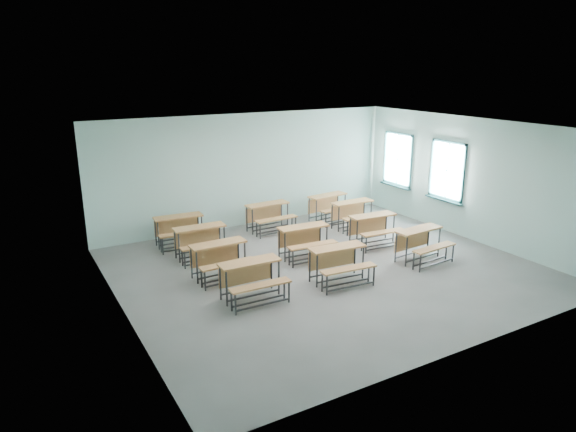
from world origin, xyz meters
The scene contains 12 objects.
room centered at (0.08, 0.03, 1.60)m, with size 9.04×8.04×3.24m.
desk_unit_r0c0 centered at (-2.15, -0.57, 0.52)m, with size 1.25×0.85×0.77m.
desk_unit_r0c1 centered at (-0.17, -0.73, 0.52)m, with size 1.29×0.93×0.77m.
desk_unit_r0c2 centered at (2.23, -0.68, 0.52)m, with size 1.29×0.92×0.77m.
desk_unit_r1c0 centered at (-2.27, 0.75, 0.52)m, with size 1.25×0.85×0.77m.
desk_unit_r1c1 centered at (-0.04, 0.86, 0.52)m, with size 1.29×0.91×0.77m.
desk_unit_r1c2 centered at (2.01, 0.78, 0.52)m, with size 1.29×0.92×0.77m.
desk_unit_r2c0 centered at (-2.21, 2.06, 0.52)m, with size 1.26×0.87×0.77m.
desk_unit_r2c2 centered at (2.37, 2.14, 0.52)m, with size 1.24×0.83×0.77m.
desk_unit_r3c0 centered at (-2.37, 3.18, 0.52)m, with size 1.28×0.91×0.77m.
desk_unit_r3c1 centered at (0.18, 3.13, 0.52)m, with size 1.26×0.87×0.77m.
desk_unit_r3c2 centered at (2.21, 3.12, 0.52)m, with size 1.32×0.97×0.77m.
Camera 1 is at (-6.18, -9.00, 4.48)m, focal length 32.00 mm.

